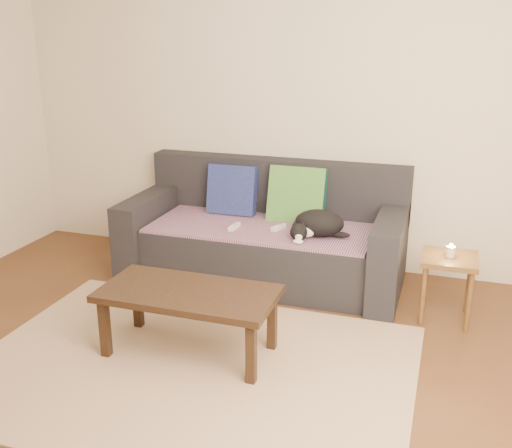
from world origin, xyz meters
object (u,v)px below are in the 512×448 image
Objects in this scene: cat at (318,224)px; sofa at (265,239)px; coffee_table at (188,298)px; side_table at (449,268)px; wii_remote_a at (234,227)px; wii_remote_b at (279,228)px.

sofa is at bearing 138.50° from cat.
sofa is 1.27m from coffee_table.
sofa is 2.04× the size of coffee_table.
sofa is at bearing 166.96° from side_table.
sofa is at bearing -35.18° from wii_remote_a.
wii_remote_b is at bearing 171.09° from side_table.
cat is at bearing 171.23° from side_table.
sofa reaches higher than side_table.
coffee_table is at bearing -169.28° from wii_remote_b.
side_table is (0.91, -0.14, -0.16)m from cat.
wii_remote_a reaches higher than side_table.
cat is 2.99× the size of wii_remote_b.
wii_remote_a is 0.15× the size of coffee_table.
wii_remote_b reaches higher than coffee_table.
side_table is 0.43× the size of coffee_table.
sofa is 0.53m from cat.
sofa reaches higher than wii_remote_a.
wii_remote_b is at bearing -70.48° from wii_remote_a.
cat reaches higher than coffee_table.
coffee_table is (-0.07, -1.27, 0.05)m from sofa.
sofa reaches higher than coffee_table.
wii_remote_a is at bearing 176.05° from side_table.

